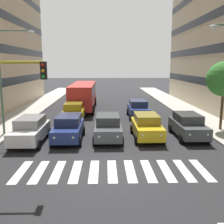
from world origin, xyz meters
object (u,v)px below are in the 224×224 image
car_4 (30,130)px  car_row2_1 (138,109)px  bus_behind_traffic (83,93)px  street_lamp_right (5,72)px  street_tree_1 (224,79)px  car_1 (147,126)px  car_3 (69,128)px  car_row2_0 (74,112)px  car_0 (188,125)px  car_2 (108,127)px

car_4 → car_row2_1: bearing=-135.5°
bus_behind_traffic → street_lamp_right: size_ratio=1.40×
car_row2_1 → street_tree_1: bearing=137.2°
car_1 → car_3: same height
car_1 → car_row2_0: 8.20m
car_1 → street_lamp_right: (10.07, -0.99, 3.82)m
car_0 → bus_behind_traffic: bus_behind_traffic is taller
car_row2_1 → street_tree_1: (-5.87, 5.43, 3.22)m
car_0 → street_tree_1: street_tree_1 is taller
car_1 → street_lamp_right: size_ratio=0.59×
bus_behind_traffic → car_2: bearing=102.2°
car_row2_1 → street_lamp_right: bearing=31.2°
car_3 → street_lamp_right: bearing=-16.1°
car_4 → car_3: bearing=-167.2°
car_0 → car_3: 8.53m
car_row2_0 → car_1: bearing=135.6°
car_row2_1 → bus_behind_traffic: (5.82, -5.23, 0.97)m
car_row2_1 → car_2: bearing=67.6°
car_3 → car_4: size_ratio=1.00×
car_4 → car_row2_1: size_ratio=1.00×
car_1 → car_3: bearing=3.4°
car_3 → car_row2_0: (0.36, -6.07, 0.00)m
car_row2_1 → car_row2_0: bearing=13.9°
car_4 → street_tree_1: bearing=-169.1°
car_2 → car_row2_1: same height
street_lamp_right → car_2: bearing=170.8°
car_3 → street_lamp_right: 6.09m
car_1 → car_2: same height
street_lamp_right → car_row2_0: bearing=-131.5°
car_1 → car_3: size_ratio=1.00×
car_row2_1 → street_lamp_right: 12.72m
street_lamp_right → street_tree_1: (-16.25, -0.85, -0.60)m
car_3 → street_tree_1: (-11.69, -2.17, 3.22)m
car_4 → car_row2_0: size_ratio=1.00×
car_2 → street_lamp_right: street_lamp_right is taller
car_2 → car_0: bearing=-176.9°
car_2 → car_3: same height
car_row2_0 → street_tree_1: (-12.05, 3.90, 3.22)m
car_row2_0 → street_tree_1: street_tree_1 is taller
car_row2_1 → bus_behind_traffic: bearing=-41.9°
car_row2_1 → bus_behind_traffic: size_ratio=0.42×
car_2 → car_row2_0: (3.09, -5.94, 0.00)m
car_row2_0 → car_row2_1: same height
car_2 → car_row2_1: bearing=-112.4°
car_0 → car_2: (5.78, 0.31, 0.00)m
car_2 → car_row2_1: 8.08m
street_lamp_right → street_tree_1: street_lamp_right is taller
car_4 → street_lamp_right: (2.08, -1.88, 3.82)m
car_0 → street_tree_1: bearing=-151.5°
bus_behind_traffic → street_lamp_right: 12.71m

